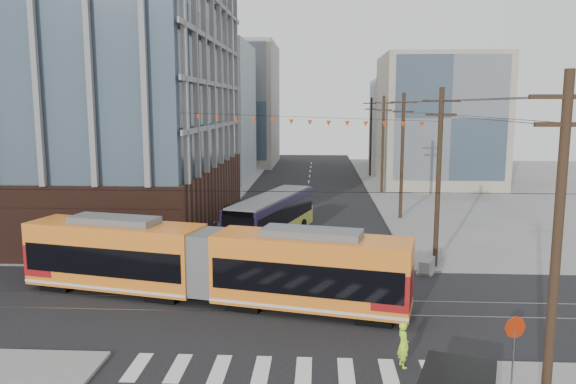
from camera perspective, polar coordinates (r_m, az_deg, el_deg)
name	(u,v)px	position (r m, az deg, el deg)	size (l,w,h in m)	color
ground	(287,339)	(24.99, -0.10, -14.66)	(160.00, 160.00, 0.00)	slate
office_building	(35,51)	(51.65, -24.32, 12.88)	(30.00, 25.00, 28.60)	#381E16
bg_bldg_nw_near	(182,112)	(77.09, -10.67, 7.96)	(18.00, 16.00, 18.00)	#8C99A5
bg_bldg_ne_near	(438,121)	(72.42, 14.99, 6.98)	(14.00, 14.00, 16.00)	gray
bg_bldg_nw_far	(228,105)	(96.11, -6.07, 8.80)	(16.00, 18.00, 20.00)	gray
bg_bldg_ne_far	(424,124)	(92.45, 13.67, 6.75)	(16.00, 16.00, 14.00)	#8C99A5
utility_pole_near	(556,254)	(18.89, 25.58, -5.72)	(0.30, 0.30, 11.00)	black
utility_pole_far	(371,137)	(79.34, 8.40, 5.51)	(0.30, 0.30, 11.00)	black
streetcar	(208,263)	(29.15, -8.08, -7.18)	(20.39, 2.87, 3.93)	orange
city_bus	(272,218)	(41.52, -1.65, -2.62)	(2.63, 12.16, 3.44)	black
parked_car_silver	(216,237)	(40.19, -7.36, -4.57)	(1.48, 4.24, 1.40)	#969696
parked_car_white	(233,224)	(44.33, -5.60, -3.26)	(1.98, 4.87, 1.41)	silver
parked_car_grey	(238,209)	(50.56, -5.06, -1.74)	(2.39, 5.19, 1.44)	#474C50
pedestrian	(403,345)	(22.66, 11.63, -14.95)	(0.65, 0.43, 1.79)	#B4FF2E
stop_sign	(513,358)	(21.61, 21.89, -15.39)	(0.81, 0.81, 2.65)	#9D2205
jersey_barrier	(431,261)	(36.11, 14.32, -6.79)	(0.92, 4.11, 0.82)	gray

